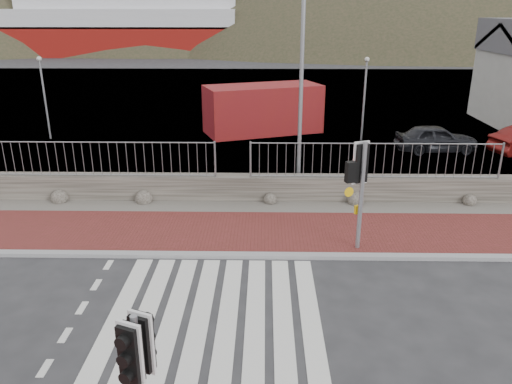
{
  "coord_description": "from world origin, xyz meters",
  "views": [
    {
      "loc": [
        1.09,
        -9.02,
        6.32
      ],
      "look_at": [
        0.86,
        3.0,
        1.89
      ],
      "focal_mm": 35.0,
      "sensor_mm": 36.0,
      "label": 1
    }
  ],
  "objects_px": {
    "shipping_container": "(263,109)",
    "ferry": "(90,15)",
    "streetlight": "(306,65)",
    "traffic_signal_far": "(362,174)",
    "car_a": "(436,138)",
    "traffic_signal_near": "(138,361)"
  },
  "relations": [
    {
      "from": "ferry",
      "to": "traffic_signal_far",
      "type": "height_order",
      "value": "ferry"
    },
    {
      "from": "shipping_container",
      "to": "car_a",
      "type": "distance_m",
      "value": 8.95
    },
    {
      "from": "shipping_container",
      "to": "ferry",
      "type": "bearing_deg",
      "value": 96.37
    },
    {
      "from": "ferry",
      "to": "traffic_signal_near",
      "type": "bearing_deg",
      "value": -71.4
    },
    {
      "from": "streetlight",
      "to": "traffic_signal_far",
      "type": "bearing_deg",
      "value": -74.02
    },
    {
      "from": "streetlight",
      "to": "ferry",
      "type": "bearing_deg",
      "value": 115.8
    },
    {
      "from": "ferry",
      "to": "traffic_signal_near",
      "type": "relative_size",
      "value": 19.57
    },
    {
      "from": "ferry",
      "to": "shipping_container",
      "type": "height_order",
      "value": "ferry"
    },
    {
      "from": "traffic_signal_near",
      "to": "shipping_container",
      "type": "bearing_deg",
      "value": 107.24
    },
    {
      "from": "ferry",
      "to": "streetlight",
      "type": "bearing_deg",
      "value": -65.63
    },
    {
      "from": "traffic_signal_near",
      "to": "car_a",
      "type": "xyz_separation_m",
      "value": [
        9.67,
        17.28,
        -1.21
      ]
    },
    {
      "from": "ferry",
      "to": "shipping_container",
      "type": "relative_size",
      "value": 8.27
    },
    {
      "from": "streetlight",
      "to": "car_a",
      "type": "bearing_deg",
      "value": 41.99
    },
    {
      "from": "ferry",
      "to": "traffic_signal_far",
      "type": "bearing_deg",
      "value": -66.29
    },
    {
      "from": "streetlight",
      "to": "car_a",
      "type": "distance_m",
      "value": 9.55
    },
    {
      "from": "traffic_signal_near",
      "to": "traffic_signal_far",
      "type": "distance_m",
      "value": 8.2
    },
    {
      "from": "traffic_signal_near",
      "to": "shipping_container",
      "type": "xyz_separation_m",
      "value": [
        1.58,
        21.05,
        -0.58
      ]
    },
    {
      "from": "traffic_signal_far",
      "to": "shipping_container",
      "type": "distance_m",
      "value": 14.33
    },
    {
      "from": "ferry",
      "to": "traffic_signal_far",
      "type": "xyz_separation_m",
      "value": [
        28.29,
        -64.41,
        -3.12
      ]
    },
    {
      "from": "ferry",
      "to": "streetlight",
      "type": "distance_m",
      "value": 65.66
    },
    {
      "from": "traffic_signal_near",
      "to": "streetlight",
      "type": "relative_size",
      "value": 0.32
    },
    {
      "from": "ferry",
      "to": "car_a",
      "type": "height_order",
      "value": "ferry"
    }
  ]
}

